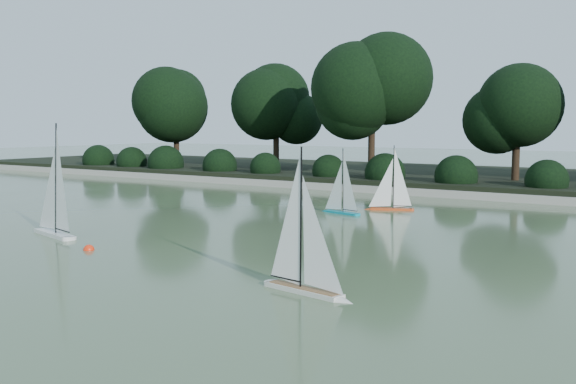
{
  "coord_description": "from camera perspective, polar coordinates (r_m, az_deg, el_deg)",
  "views": [
    {
      "loc": [
        5.26,
        -6.2,
        1.77
      ],
      "look_at": [
        -0.34,
        2.36,
        0.7
      ],
      "focal_mm": 40.0,
      "sensor_mm": 36.0,
      "label": 1
    }
  ],
  "objects": [
    {
      "name": "ground",
      "position": [
        8.32,
        -6.98,
        -6.36
      ],
      "size": [
        80.0,
        80.0,
        0.0
      ],
      "primitive_type": "plane",
      "color": "#3C4D2E",
      "rests_on": "ground"
    },
    {
      "name": "shrub_hedge",
      "position": [
        16.99,
        15.06,
        1.32
      ],
      "size": [
        29.1,
        1.1,
        1.1
      ],
      "color": "black",
      "rests_on": "ground"
    },
    {
      "name": "sailboat_white_a",
      "position": [
        11.03,
        -20.31,
        -2.06
      ],
      "size": [
        1.4,
        0.55,
        1.91
      ],
      "color": "silver",
      "rests_on": "ground"
    },
    {
      "name": "far_bank",
      "position": [
        19.97,
        17.82,
        1.05
      ],
      "size": [
        40.0,
        8.0,
        0.3
      ],
      "primitive_type": "cube",
      "color": "black",
      "rests_on": "ground"
    },
    {
      "name": "sailboat_white_b",
      "position": [
        6.78,
        1.97,
        -6.97
      ],
      "size": [
        1.21,
        0.38,
        1.65
      ],
      "color": "beige",
      "rests_on": "ground"
    },
    {
      "name": "race_buoy",
      "position": [
        9.58,
        -17.29,
        -4.95
      ],
      "size": [
        0.16,
        0.16,
        0.16
      ],
      "primitive_type": "sphere",
      "color": "#F92D0D",
      "rests_on": "ground"
    },
    {
      "name": "sailboat_orange",
      "position": [
        13.54,
        8.83,
        -0.64
      ],
      "size": [
        1.02,
        0.55,
        1.44
      ],
      "color": "#CD461A",
      "rests_on": "ground"
    },
    {
      "name": "pond_coping",
      "position": [
        16.17,
        14.03,
        -0.16
      ],
      "size": [
        40.0,
        0.35,
        0.18
      ],
      "primitive_type": "cube",
      "color": "gray",
      "rests_on": "ground"
    },
    {
      "name": "sailboat_teal",
      "position": [
        12.93,
        4.54,
        -0.93
      ],
      "size": [
        1.02,
        0.39,
        1.39
      ],
      "color": "#078297",
      "rests_on": "ground"
    },
    {
      "name": "tree_line",
      "position": [
        18.11,
        20.54,
        8.36
      ],
      "size": [
        26.31,
        3.93,
        4.39
      ],
      "color": "black",
      "rests_on": "ground"
    }
  ]
}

